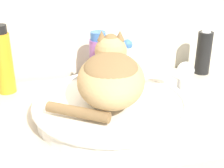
{
  "coord_description": "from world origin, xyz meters",
  "views": [
    {
      "loc": [
        -0.15,
        -0.5,
        1.32
      ],
      "look_at": [
        0.03,
        0.24,
        0.98
      ],
      "focal_mm": 50.0,
      "sensor_mm": 36.0,
      "label": 1
    }
  ],
  "objects_px": {
    "hairspray_can_black": "(204,52)",
    "cat": "(110,73)",
    "shampoo_bottle_tall": "(3,61)",
    "mouthwash_bottle": "(98,59)",
    "deodorant_stick": "(127,60)",
    "faucet": "(183,77)"
  },
  "relations": [
    {
      "from": "hairspray_can_black",
      "to": "shampoo_bottle_tall",
      "type": "bearing_deg",
      "value": -180.0
    },
    {
      "from": "hairspray_can_black",
      "to": "mouthwash_bottle",
      "type": "distance_m",
      "value": 0.4
    },
    {
      "from": "cat",
      "to": "mouthwash_bottle",
      "type": "distance_m",
      "value": 0.22
    },
    {
      "from": "cat",
      "to": "hairspray_can_black",
      "type": "relative_size",
      "value": 1.8
    },
    {
      "from": "mouthwash_bottle",
      "to": "deodorant_stick",
      "type": "bearing_deg",
      "value": 0.0
    },
    {
      "from": "mouthwash_bottle",
      "to": "cat",
      "type": "bearing_deg",
      "value": -92.49
    },
    {
      "from": "hairspray_can_black",
      "to": "mouthwash_bottle",
      "type": "bearing_deg",
      "value": 180.0
    },
    {
      "from": "cat",
      "to": "deodorant_stick",
      "type": "xyz_separation_m",
      "value": [
        0.11,
        0.22,
        -0.05
      ]
    },
    {
      "from": "shampoo_bottle_tall",
      "to": "mouthwash_bottle",
      "type": "distance_m",
      "value": 0.31
    },
    {
      "from": "deodorant_stick",
      "to": "mouthwash_bottle",
      "type": "xyz_separation_m",
      "value": [
        -0.1,
        0.0,
        0.01
      ]
    },
    {
      "from": "shampoo_bottle_tall",
      "to": "deodorant_stick",
      "type": "distance_m",
      "value": 0.41
    },
    {
      "from": "faucet",
      "to": "deodorant_stick",
      "type": "relative_size",
      "value": 0.87
    },
    {
      "from": "hairspray_can_black",
      "to": "cat",
      "type": "bearing_deg",
      "value": -151.54
    },
    {
      "from": "faucet",
      "to": "hairspray_can_black",
      "type": "distance_m",
      "value": 0.24
    },
    {
      "from": "faucet",
      "to": "hairspray_can_black",
      "type": "relative_size",
      "value": 0.73
    },
    {
      "from": "faucet",
      "to": "deodorant_stick",
      "type": "xyz_separation_m",
      "value": [
        -0.13,
        0.18,
        0.0
      ]
    },
    {
      "from": "shampoo_bottle_tall",
      "to": "mouthwash_bottle",
      "type": "relative_size",
      "value": 1.22
    },
    {
      "from": "cat",
      "to": "hairspray_can_black",
      "type": "bearing_deg",
      "value": -48.29
    },
    {
      "from": "deodorant_stick",
      "to": "hairspray_can_black",
      "type": "distance_m",
      "value": 0.3
    },
    {
      "from": "shampoo_bottle_tall",
      "to": "mouthwash_bottle",
      "type": "height_order",
      "value": "shampoo_bottle_tall"
    },
    {
      "from": "mouthwash_bottle",
      "to": "faucet",
      "type": "bearing_deg",
      "value": -37.78
    },
    {
      "from": "hairspray_can_black",
      "to": "mouthwash_bottle",
      "type": "xyz_separation_m",
      "value": [
        -0.4,
        0.0,
        0.0
      ]
    }
  ]
}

